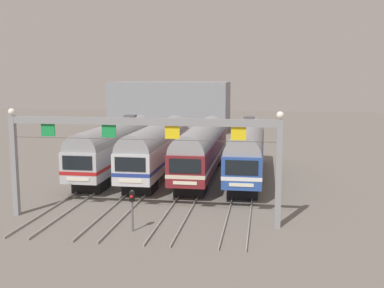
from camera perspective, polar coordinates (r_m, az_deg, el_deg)
ground_plane at (r=43.29m, az=-1.47°, el=-3.84°), size 160.00×160.00×0.00m
track_bed at (r=59.81m, az=1.42°, el=-0.40°), size 13.48×70.00×0.15m
commuter_train_stainless at (r=44.25m, az=-9.13°, el=-0.14°), size 2.88×18.06×5.05m
commuter_train_silver at (r=43.19m, az=-4.09°, el=-0.27°), size 2.88×18.06×4.77m
commuter_train_maroon at (r=42.49m, az=1.17°, el=-0.39°), size 2.88×18.06×4.77m
commuter_train_blue at (r=42.16m, az=6.55°, el=-0.51°), size 2.88×18.06×5.05m
catenary_gantry at (r=29.41m, az=-6.17°, el=0.45°), size 17.21×0.44×6.97m
yard_signal_mast at (r=28.12m, az=-7.15°, el=-6.96°), size 0.28×0.35×2.45m
maintenance_building at (r=79.17m, az=-2.52°, el=4.55°), size 18.87×10.00×7.92m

